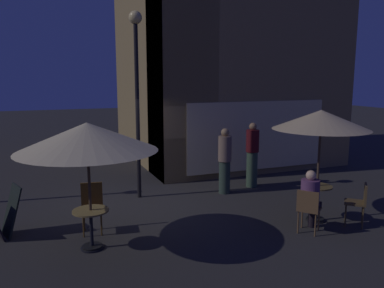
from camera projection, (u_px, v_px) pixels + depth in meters
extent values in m
plane|color=#2C2A28|center=(135.00, 205.00, 9.31)|extent=(60.00, 60.00, 0.00)
cube|color=#95794A|center=(255.00, 28.00, 12.30)|extent=(6.70, 1.69, 9.14)
cube|color=#95794A|center=(157.00, 33.00, 13.65)|extent=(1.69, 6.64, 9.14)
cube|color=beige|center=(258.00, 136.00, 11.93)|extent=(4.69, 0.08, 2.10)
cylinder|color=black|center=(138.00, 113.00, 9.56)|extent=(0.10, 0.10, 4.32)
sphere|color=#FBD983|center=(135.00, 17.00, 9.18)|extent=(0.31, 0.31, 0.31)
cube|color=black|center=(11.00, 210.00, 7.45)|extent=(0.46, 0.62, 0.96)
cylinder|color=black|center=(315.00, 220.00, 8.30)|extent=(0.40, 0.40, 0.03)
cylinder|color=black|center=(316.00, 204.00, 8.24)|extent=(0.06, 0.06, 0.74)
cylinder|color=brown|center=(317.00, 186.00, 8.17)|extent=(0.62, 0.62, 0.03)
cylinder|color=black|center=(92.00, 248.00, 6.94)|extent=(0.40, 0.40, 0.03)
cylinder|color=black|center=(91.00, 230.00, 6.88)|extent=(0.06, 0.06, 0.69)
cylinder|color=olive|center=(91.00, 211.00, 6.82)|extent=(0.63, 0.63, 0.03)
cylinder|color=black|center=(315.00, 219.00, 8.29)|extent=(0.36, 0.36, 0.06)
cylinder|color=#493629|center=(318.00, 168.00, 8.10)|extent=(0.05, 0.05, 2.32)
cone|color=tan|center=(321.00, 120.00, 7.93)|extent=(1.98, 1.98, 0.40)
cylinder|color=black|center=(92.00, 247.00, 6.93)|extent=(0.36, 0.36, 0.06)
cylinder|color=#473527|center=(90.00, 189.00, 6.75)|extent=(0.05, 0.05, 2.22)
cone|color=beige|center=(87.00, 137.00, 6.59)|extent=(2.41, 2.41, 0.49)
cylinder|color=brown|center=(302.00, 217.00, 7.87)|extent=(0.03, 0.03, 0.46)
cylinder|color=brown|center=(319.00, 220.00, 7.71)|extent=(0.03, 0.03, 0.46)
cylinder|color=brown|center=(298.00, 222.00, 7.58)|extent=(0.03, 0.03, 0.46)
cylinder|color=brown|center=(315.00, 225.00, 7.43)|extent=(0.03, 0.03, 0.46)
cube|color=brown|center=(309.00, 209.00, 7.61)|extent=(0.58, 0.58, 0.04)
cube|color=brown|center=(308.00, 201.00, 7.41)|extent=(0.29, 0.34, 0.39)
cylinder|color=brown|center=(346.00, 216.00, 7.90)|extent=(0.03, 0.03, 0.47)
cylinder|color=brown|center=(346.00, 211.00, 8.19)|extent=(0.03, 0.03, 0.47)
cylinder|color=brown|center=(363.00, 218.00, 7.78)|extent=(0.03, 0.03, 0.47)
cylinder|color=brown|center=(362.00, 213.00, 8.08)|extent=(0.03, 0.03, 0.47)
cube|color=brown|center=(355.00, 203.00, 7.94)|extent=(0.57, 0.57, 0.03)
cube|color=brown|center=(365.00, 194.00, 7.84)|extent=(0.31, 0.32, 0.38)
cylinder|color=brown|center=(101.00, 224.00, 7.47)|extent=(0.03, 0.03, 0.47)
cylinder|color=brown|center=(83.00, 225.00, 7.40)|extent=(0.03, 0.03, 0.47)
cylinder|color=brown|center=(101.00, 218.00, 7.79)|extent=(0.03, 0.03, 0.47)
cylinder|color=brown|center=(84.00, 219.00, 7.72)|extent=(0.03, 0.03, 0.47)
cube|color=brown|center=(92.00, 209.00, 7.55)|extent=(0.47, 0.47, 0.04)
cube|color=brown|center=(92.00, 194.00, 7.69)|extent=(0.42, 0.10, 0.47)
cube|color=black|center=(311.00, 206.00, 7.72)|extent=(0.51, 0.51, 0.14)
cylinder|color=black|center=(312.00, 215.00, 7.90)|extent=(0.14, 0.14, 0.49)
cylinder|color=#653C63|center=(310.00, 194.00, 7.55)|extent=(0.36, 0.36, 0.58)
sphere|color=beige|center=(311.00, 175.00, 7.49)|extent=(0.20, 0.20, 0.20)
cylinder|color=#374D39|center=(252.00, 169.00, 10.80)|extent=(0.30, 0.30, 0.99)
cylinder|color=#4F1015|center=(253.00, 141.00, 10.67)|extent=(0.36, 0.36, 0.61)
sphere|color=#946B48|center=(253.00, 127.00, 10.60)|extent=(0.21, 0.21, 0.21)
cylinder|color=#2E3D33|center=(224.00, 177.00, 10.20)|extent=(0.29, 0.29, 0.87)
cylinder|color=#7D6353|center=(225.00, 149.00, 10.07)|extent=(0.35, 0.35, 0.66)
sphere|color=#8E6E4C|center=(225.00, 132.00, 9.99)|extent=(0.21, 0.21, 0.21)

